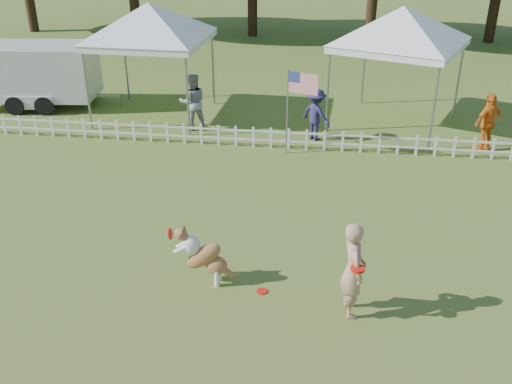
# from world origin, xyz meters

# --- Properties ---
(ground) EXTENTS (120.00, 120.00, 0.00)m
(ground) POSITION_xyz_m (0.00, 0.00, 0.00)
(ground) COLOR #476921
(ground) RESTS_ON ground
(picket_fence) EXTENTS (22.00, 0.08, 0.60)m
(picket_fence) POSITION_xyz_m (0.00, 7.00, 0.30)
(picket_fence) COLOR white
(picket_fence) RESTS_ON ground
(handler) EXTENTS (0.52, 0.69, 1.70)m
(handler) POSITION_xyz_m (1.90, -0.07, 0.85)
(handler) COLOR tan
(handler) RESTS_ON ground
(dog) EXTENTS (1.07, 0.37, 1.10)m
(dog) POSITION_xyz_m (-0.68, 0.44, 0.55)
(dog) COLOR brown
(dog) RESTS_ON ground
(frisbee_on_turf) EXTENTS (0.23, 0.23, 0.02)m
(frisbee_on_turf) POSITION_xyz_m (0.37, 0.28, 0.01)
(frisbee_on_turf) COLOR red
(frisbee_on_turf) RESTS_ON ground
(canopy_tent_left) EXTENTS (3.48, 3.48, 3.47)m
(canopy_tent_left) POSITION_xyz_m (-4.25, 9.25, 1.74)
(canopy_tent_left) COLOR white
(canopy_tent_left) RESTS_ON ground
(canopy_tent_right) EXTENTS (4.39, 4.39, 3.49)m
(canopy_tent_right) POSITION_xyz_m (3.27, 9.50, 1.75)
(canopy_tent_right) COLOR white
(canopy_tent_right) RESTS_ON ground
(cargo_trailer) EXTENTS (5.02, 2.66, 2.11)m
(cargo_trailer) POSITION_xyz_m (-8.47, 9.74, 1.06)
(cargo_trailer) COLOR silver
(cargo_trailer) RESTS_ON ground
(flag_pole) EXTENTS (0.88, 0.40, 2.35)m
(flag_pole) POSITION_xyz_m (0.22, 6.69, 1.18)
(flag_pole) COLOR gray
(flag_pole) RESTS_ON ground
(spectator_a) EXTENTS (0.99, 0.87, 1.71)m
(spectator_a) POSITION_xyz_m (-2.75, 8.21, 0.85)
(spectator_a) COLOR #949599
(spectator_a) RESTS_ON ground
(spectator_b) EXTENTS (1.11, 1.05, 1.51)m
(spectator_b) POSITION_xyz_m (0.96, 7.85, 0.76)
(spectator_b) COLOR #29244E
(spectator_b) RESTS_ON ground
(spectator_c) EXTENTS (1.01, 0.87, 1.63)m
(spectator_c) POSITION_xyz_m (5.67, 7.67, 0.81)
(spectator_c) COLOR orange
(spectator_c) RESTS_ON ground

